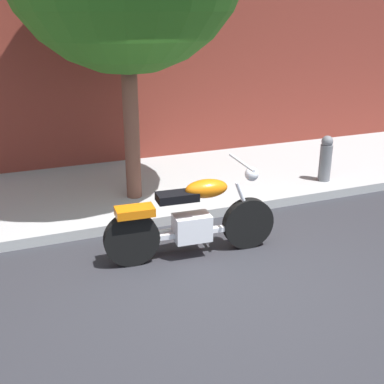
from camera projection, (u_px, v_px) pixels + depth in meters
The scene contains 4 objects.
ground_plane at pixel (220, 276), 5.48m from camera, with size 60.00×60.00×0.00m, color #28282D.
sidewalk at pixel (146, 187), 8.00m from camera, with size 22.29×2.84×0.14m, color #9D9D9D.
motorcycle at pixel (192, 220), 5.78m from camera, with size 2.12×0.70×1.15m.
fire_hydrant at pixel (325, 162), 8.02m from camera, with size 0.20×0.20×0.91m.
Camera 1 is at (-2.06, -4.34, 2.82)m, focal length 45.39 mm.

